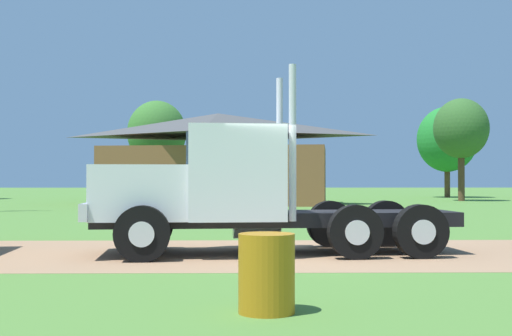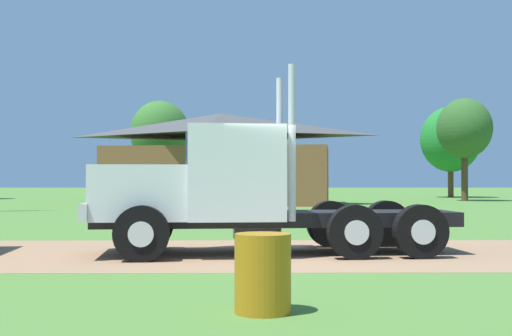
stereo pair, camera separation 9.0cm
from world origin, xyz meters
name	(u,v)px [view 1 (the left image)]	position (x,y,z in m)	size (l,w,h in m)	color
ground_plane	(289,253)	(0.00, 0.00, 0.00)	(200.00, 200.00, 0.00)	#4D7B32
dirt_track	(289,253)	(0.00, 0.00, 0.00)	(120.00, 5.64, 0.01)	#997454
truck_foreground_white	(228,193)	(-1.23, -0.08, 1.21)	(7.41, 3.04, 3.64)	black
steel_barrel	(267,273)	(-0.66, -5.98, 0.44)	(0.63, 0.63, 0.88)	#B27214
shed_building	(218,160)	(-2.46, 26.54, 2.61)	(14.14, 9.12, 5.38)	brown
tree_mid	(157,133)	(-7.34, 36.22, 4.85)	(4.32, 4.32, 7.25)	#513823
tree_right	(461,129)	(13.69, 31.55, 4.85)	(3.67, 3.67, 6.90)	#513823
tree_far_right	(447,139)	(15.28, 39.92, 4.63)	(4.73, 4.73, 7.24)	#513823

